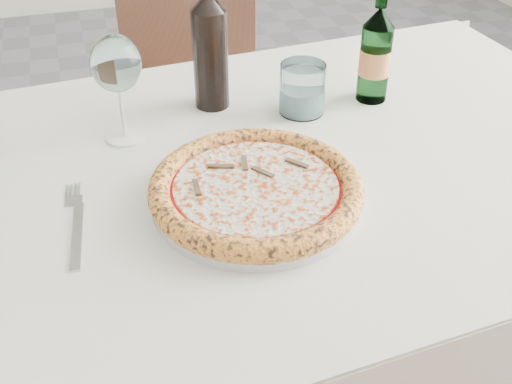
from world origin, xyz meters
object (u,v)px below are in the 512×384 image
plate (256,198)px  wine_bottle (210,49)px  tumbler (302,92)px  beer_bottle (375,55)px  pizza (256,189)px  chair_far (185,79)px  wine_glass (116,66)px  dining_table (240,210)px

plate → wine_bottle: wine_bottle is taller
wine_bottle → tumbler: bearing=-25.3°
tumbler → beer_bottle: beer_bottle is taller
pizza → wine_bottle: 0.34m
chair_far → tumbler: chair_far is taller
beer_bottle → wine_glass: bearing=-178.2°
plate → wine_bottle: size_ratio=1.18×
dining_table → wine_bottle: (0.01, 0.23, 0.20)m
dining_table → tumbler: (0.16, 0.15, 0.13)m
tumbler → pizza: bearing=-122.6°
pizza → beer_bottle: (0.31, 0.27, 0.06)m
dining_table → tumbler: size_ratio=16.24×
chair_far → pizza: size_ratio=2.89×
tumbler → wine_bottle: (-0.15, 0.07, 0.07)m
dining_table → tumbler: 0.26m
chair_far → pizza: bearing=-93.5°
chair_far → beer_bottle: beer_bottle is taller
chair_far → plate: 0.95m
tumbler → chair_far: bearing=99.1°
plate → dining_table: bearing=90.0°
chair_far → beer_bottle: (0.25, -0.65, 0.31)m
beer_bottle → wine_bottle: wine_bottle is taller
plate → pizza: size_ratio=0.97×
tumbler → wine_bottle: size_ratio=0.36×
dining_table → beer_bottle: bearing=28.2°
plate → pizza: pizza is taller
chair_far → plate: bearing=-93.5°
dining_table → chair_far: bearing=86.1°
dining_table → plate: bearing=-90.0°
chair_far → pizza: 0.95m
dining_table → wine_glass: wine_glass is taller
plate → wine_glass: wine_glass is taller
dining_table → wine_bottle: wine_bottle is taller
dining_table → chair_far: 0.83m
wine_glass → tumbler: 0.34m
dining_table → chair_far: size_ratio=1.65×
dining_table → wine_bottle: size_ratio=5.78×
plate → wine_glass: bearing=123.6°
pizza → wine_glass: wine_glass is taller
wine_glass → beer_bottle: bearing=1.8°
chair_far → plate: size_ratio=2.97×
chair_far → wine_glass: bearing=-108.4°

